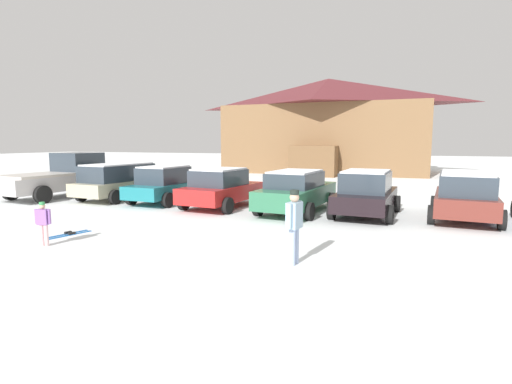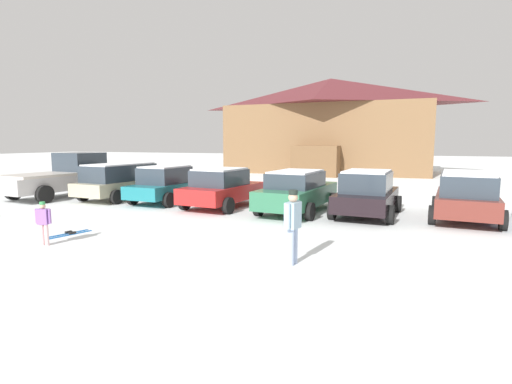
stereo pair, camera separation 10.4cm
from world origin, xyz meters
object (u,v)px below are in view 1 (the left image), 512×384
object	(u,v)px
parked_teal_hatchback	(166,184)
parked_green_coupe	(297,191)
pickup_truck	(63,177)
ski_lodge	(327,125)
parked_beige_suv	(119,180)
parked_maroon_van	(465,194)
parked_black_sedan	(366,193)
pair_of_skis	(69,234)
skier_adult_in_blue_parka	(294,223)
parked_red_sedan	(221,188)
skier_child_in_purple_jacket	(43,221)

from	to	relation	value
parked_teal_hatchback	parked_green_coupe	xyz separation A→B (m)	(6.12, -0.35, 0.00)
pickup_truck	ski_lodge	bearing A→B (deg)	66.89
parked_beige_suv	parked_maroon_van	xyz separation A→B (m)	(14.64, 0.00, -0.01)
parked_green_coupe	parked_black_sedan	bearing A→B (deg)	2.98
parked_black_sedan	ski_lodge	bearing A→B (deg)	104.44
parked_teal_hatchback	pair_of_skis	world-z (taller)	parked_teal_hatchback
parked_beige_suv	parked_maroon_van	bearing A→B (deg)	0.00
parked_maroon_van	parked_green_coupe	bearing A→B (deg)	-175.42
skier_adult_in_blue_parka	parked_red_sedan	bearing A→B (deg)	127.23
pickup_truck	skier_adult_in_blue_parka	world-z (taller)	pickup_truck
pickup_truck	parked_green_coupe	bearing A→B (deg)	-1.05
parked_beige_suv	pickup_truck	world-z (taller)	pickup_truck
ski_lodge	parked_beige_suv	xyz separation A→B (m)	(-5.88, -20.97, -3.27)
parked_maroon_van	pair_of_skis	world-z (taller)	parked_maroon_van
skier_adult_in_blue_parka	parked_green_coupe	bearing A→B (deg)	104.42
parked_red_sedan	pickup_truck	distance (m)	8.76
parked_teal_hatchback	parked_red_sedan	xyz separation A→B (m)	(2.93, -0.41, -0.00)
parked_green_coupe	pickup_truck	bearing A→B (deg)	178.95
parked_beige_suv	pair_of_skis	world-z (taller)	parked_beige_suv
parked_beige_suv	skier_adult_in_blue_parka	size ratio (longest dim) A/B	2.75
parked_maroon_van	skier_adult_in_blue_parka	xyz separation A→B (m)	(-4.20, -6.92, 0.04)
parked_teal_hatchback	parked_maroon_van	xyz separation A→B (m)	(11.98, 0.12, 0.08)
parked_teal_hatchback	pair_of_skis	xyz separation A→B (m)	(0.85, -6.39, -0.80)
parked_teal_hatchback	parked_maroon_van	distance (m)	11.98
parked_green_coupe	skier_child_in_purple_jacket	distance (m)	8.72
ski_lodge	parked_red_sedan	world-z (taller)	ski_lodge
parked_black_sedan	skier_adult_in_blue_parka	size ratio (longest dim) A/B	2.53
skier_child_in_purple_jacket	pair_of_skis	distance (m)	1.42
parked_red_sedan	pickup_truck	xyz separation A→B (m)	(-8.76, 0.28, 0.17)
parked_green_coupe	parked_maroon_van	bearing A→B (deg)	4.58
pickup_truck	skier_child_in_purple_jacket	size ratio (longest dim) A/B	5.06
parked_maroon_van	parked_teal_hatchback	bearing A→B (deg)	-179.43
parked_maroon_van	pair_of_skis	xyz separation A→B (m)	(-11.13, -6.51, -0.88)
parked_beige_suv	parked_black_sedan	size ratio (longest dim) A/B	1.09
ski_lodge	skier_adult_in_blue_parka	distance (m)	28.45
ski_lodge	parked_teal_hatchback	bearing A→B (deg)	-98.68
parked_red_sedan	skier_adult_in_blue_parka	world-z (taller)	skier_adult_in_blue_parka
parked_green_coupe	skier_adult_in_blue_parka	distance (m)	6.67
parked_teal_hatchback	parked_green_coupe	distance (m)	6.13
ski_lodge	parked_teal_hatchback	size ratio (longest dim) A/B	4.23
parked_beige_suv	parked_maroon_van	distance (m)	14.64
parked_green_coupe	skier_adult_in_blue_parka	xyz separation A→B (m)	(1.66, -6.46, 0.12)
parked_teal_hatchback	parked_red_sedan	distance (m)	2.95
parked_green_coupe	parked_black_sedan	size ratio (longest dim) A/B	1.15
parked_beige_suv	parked_black_sedan	bearing A→B (deg)	-1.69
ski_lodge	skier_adult_in_blue_parka	xyz separation A→B (m)	(4.56, -27.89, -3.24)
pickup_truck	skier_child_in_purple_jacket	bearing A→B (deg)	-46.44
parked_red_sedan	parked_black_sedan	size ratio (longest dim) A/B	0.99
parked_red_sedan	pair_of_skis	bearing A→B (deg)	-109.11
ski_lodge	pair_of_skis	size ratio (longest dim) A/B	13.10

